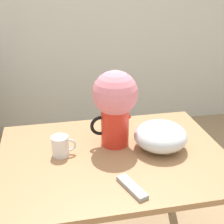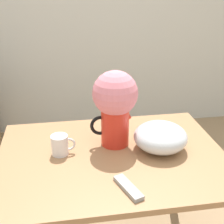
% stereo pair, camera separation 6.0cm
% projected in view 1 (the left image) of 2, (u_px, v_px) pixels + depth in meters
% --- Properties ---
extents(wall_back, '(8.00, 0.05, 2.60)m').
position_uv_depth(wall_back, '(84.00, 9.00, 3.12)').
color(wall_back, silver).
rests_on(wall_back, ground_plane).
extents(table, '(1.18, 0.87, 0.78)m').
position_uv_depth(table, '(113.00, 173.00, 1.67)').
color(table, '#A3754C').
rests_on(table, ground_plane).
extents(flower_vase, '(0.25, 0.24, 0.41)m').
position_uv_depth(flower_vase, '(115.00, 102.00, 1.62)').
color(flower_vase, red).
rests_on(flower_vase, table).
extents(coffee_mug, '(0.13, 0.09, 0.11)m').
position_uv_depth(coffee_mug, '(61.00, 146.00, 1.59)').
color(coffee_mug, white).
rests_on(coffee_mug, table).
extents(white_bowl, '(0.28, 0.28, 0.15)m').
position_uv_depth(white_bowl, '(161.00, 136.00, 1.65)').
color(white_bowl, silver).
rests_on(white_bowl, table).
extents(remote_control, '(0.11, 0.19, 0.02)m').
position_uv_depth(remote_control, '(132.00, 187.00, 1.36)').
color(remote_control, '#999999').
rests_on(remote_control, table).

